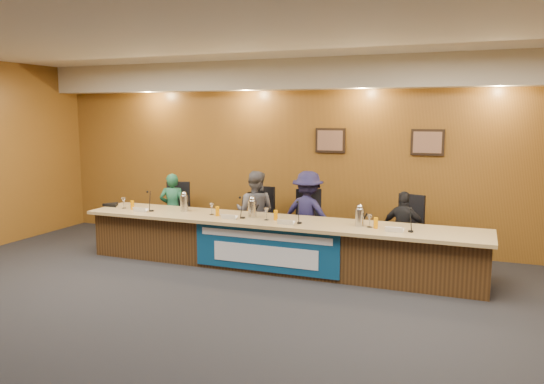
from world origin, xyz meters
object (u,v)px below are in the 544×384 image
Objects in this scene: panelist_a at (173,209)px; panelist_d at (404,230)px; banner at (265,250)px; carafe_mid at (252,209)px; speakerphone at (112,205)px; panelist_c at (308,215)px; carafe_right at (360,218)px; dais_body at (275,245)px; panelist_b at (255,212)px; carafe_left at (184,204)px; office_chair_a at (176,216)px; office_chair_b at (257,223)px; office_chair_c at (310,227)px; office_chair_d at (404,235)px.

panelist_a reaches higher than panelist_d.
banner is 8.76× the size of carafe_mid.
panelist_a is at bearing 45.33° from speakerphone.
panelist_c is 3.32m from speakerphone.
dais_body is at bearing 177.36° from carafe_right.
carafe_left is at bearing 30.57° from panelist_b.
banner is 6.88× the size of speakerphone.
carafe_left reaches higher than carafe_right.
panelist_a is (-2.24, 0.73, 0.28)m from dais_body.
speakerphone is at bearing -178.64° from carafe_left.
office_chair_a is (-2.24, 0.83, 0.13)m from dais_body.
speakerphone reaches higher than office_chair_b.
panelist_d reaches higher than carafe_left.
panelist_d is 1.52m from office_chair_c.
carafe_mid is 1.02× the size of carafe_right.
dais_body is 24.38× the size of carafe_right.
panelist_d is at bearing -71.85° from office_chair_d.
carafe_left is (-0.93, -0.80, 0.40)m from office_chair_b.
office_chair_c is 2.06m from carafe_left.
carafe_left is at bearing 17.30° from panelist_d.
carafe_mid is 0.78× the size of speakerphone.
panelist_b is at bearing 156.81° from panelist_a.
carafe_mid is at bearing 177.85° from carafe_right.
office_chair_b is 0.92m from office_chair_c.
banner is at bearing 112.88° from panelist_b.
office_chair_a is at bearing 150.84° from banner.
office_chair_a is (-1.59, 0.10, -0.21)m from panelist_b.
office_chair_b is at bearing 40.78° from carafe_left.
banner is 1.42m from carafe_right.
dais_body is at bearing -0.49° from carafe_mid.
dais_body is 2.37m from panelist_a.
panelist_b is 2.86× the size of office_chair_a.
speakerphone reaches higher than dais_body.
panelist_c is 2.92× the size of office_chair_b.
dais_body is 1.66m from carafe_left.
carafe_mid is (-0.38, 0.42, 0.50)m from banner.
banner is at bearing 38.26° from panelist_d.
panelist_b is at bearing 7.65° from panelist_c.
office_chair_c is 3.36m from speakerphone.
office_chair_a is at bearing 159.57° from dais_body.
panelist_c is 2.52m from office_chair_a.
office_chair_c is (0.28, 0.83, 0.13)m from dais_body.
office_chair_b is at bearing 160.41° from panelist_a.
dais_body is 4.28× the size of panelist_c.
office_chair_a and office_chair_d have the same top height.
panelist_c reaches higher than panelist_a.
banner is 4.58× the size of office_chair_d.
panelist_d reaches higher than carafe_mid.
office_chair_a is 1.00× the size of office_chair_b.
carafe_left is at bearing 178.86° from dais_body.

